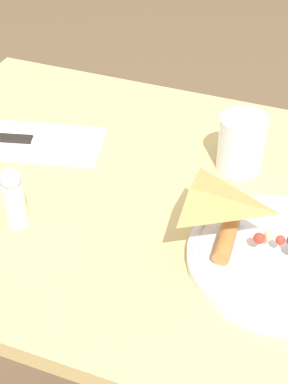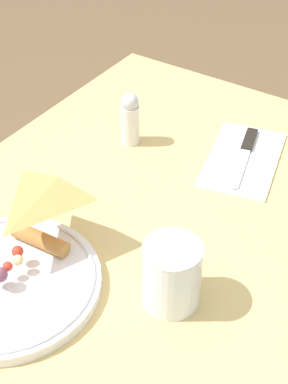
{
  "view_description": "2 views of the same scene",
  "coord_description": "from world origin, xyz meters",
  "px_view_note": "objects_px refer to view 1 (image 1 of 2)",
  "views": [
    {
      "loc": [
        0.1,
        -0.68,
        1.3
      ],
      "look_at": [
        -0.14,
        -0.03,
        0.73
      ],
      "focal_mm": 55.0,
      "sensor_mm": 36.0,
      "label": 1
    },
    {
      "loc": [
        0.43,
        0.37,
        1.32
      ],
      "look_at": [
        -0.18,
        -0.02,
        0.72
      ],
      "focal_mm": 55.0,
      "sensor_mm": 36.0,
      "label": 2
    }
  ],
  "objects_px": {
    "milk_glass": "(241,145)",
    "butter_knife": "(39,140)",
    "dining_table": "(232,263)",
    "plate_pizza": "(278,256)",
    "napkin_folded": "(44,143)",
    "salt_shaker": "(13,197)"
  },
  "relations": [
    {
      "from": "plate_pizza",
      "to": "salt_shaker",
      "type": "height_order",
      "value": "salt_shaker"
    },
    {
      "from": "milk_glass",
      "to": "butter_knife",
      "type": "bearing_deg",
      "value": -170.42
    },
    {
      "from": "milk_glass",
      "to": "napkin_folded",
      "type": "distance_m",
      "value": 0.35
    },
    {
      "from": "plate_pizza",
      "to": "butter_knife",
      "type": "height_order",
      "value": "plate_pizza"
    },
    {
      "from": "butter_knife",
      "to": "salt_shaker",
      "type": "xyz_separation_m",
      "value": [
        0.07,
        -0.2,
        0.04
      ]
    },
    {
      "from": "plate_pizza",
      "to": "napkin_folded",
      "type": "distance_m",
      "value": 0.46
    },
    {
      "from": "dining_table",
      "to": "salt_shaker",
      "type": "distance_m",
      "value": 0.37
    },
    {
      "from": "dining_table",
      "to": "butter_knife",
      "type": "distance_m",
      "value": 0.4
    },
    {
      "from": "milk_glass",
      "to": "plate_pizza",
      "type": "bearing_deg",
      "value": -62.75
    },
    {
      "from": "plate_pizza",
      "to": "napkin_folded",
      "type": "xyz_separation_m",
      "value": [
        -0.44,
        0.14,
        -0.01
      ]
    },
    {
      "from": "milk_glass",
      "to": "salt_shaker",
      "type": "height_order",
      "value": "salt_shaker"
    },
    {
      "from": "dining_table",
      "to": "milk_glass",
      "type": "xyz_separation_m",
      "value": [
        -0.03,
        0.12,
        0.15
      ]
    },
    {
      "from": "plate_pizza",
      "to": "salt_shaker",
      "type": "xyz_separation_m",
      "value": [
        -0.38,
        -0.06,
        0.04
      ]
    },
    {
      "from": "plate_pizza",
      "to": "butter_knife",
      "type": "bearing_deg",
      "value": 162.75
    },
    {
      "from": "dining_table",
      "to": "plate_pizza",
      "type": "distance_m",
      "value": 0.16
    },
    {
      "from": "dining_table",
      "to": "milk_glass",
      "type": "distance_m",
      "value": 0.2
    },
    {
      "from": "milk_glass",
      "to": "salt_shaker",
      "type": "bearing_deg",
      "value": -137.47
    },
    {
      "from": "dining_table",
      "to": "plate_pizza",
      "type": "relative_size",
      "value": 4.68
    },
    {
      "from": "dining_table",
      "to": "butter_knife",
      "type": "relative_size",
      "value": 6.65
    },
    {
      "from": "dining_table",
      "to": "butter_knife",
      "type": "bearing_deg",
      "value": 170.63
    },
    {
      "from": "salt_shaker",
      "to": "plate_pizza",
      "type": "bearing_deg",
      "value": 8.44
    },
    {
      "from": "butter_knife",
      "to": "salt_shaker",
      "type": "relative_size",
      "value": 1.82
    }
  ]
}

